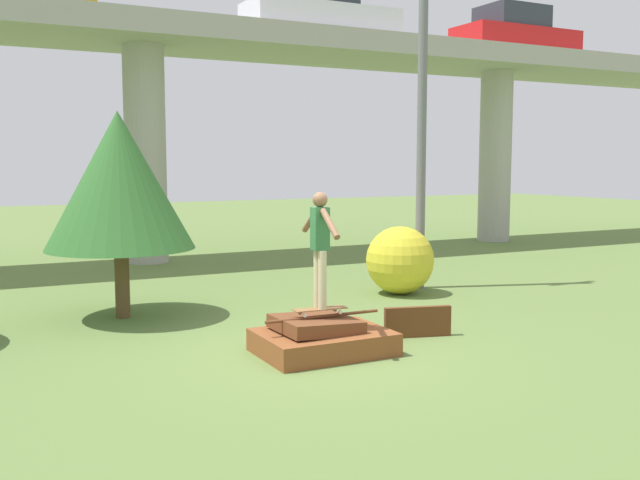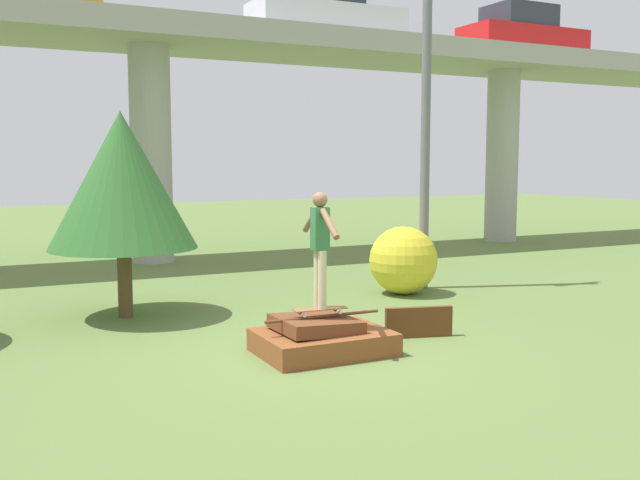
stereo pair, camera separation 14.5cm
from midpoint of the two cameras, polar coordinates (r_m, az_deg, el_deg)
The scene contains 11 objects.
ground_plane at distance 10.34m, azimuth -0.14°, elevation -9.04°, with size 80.00×80.00×0.00m, color olive.
scrap_pile at distance 10.28m, azimuth -0.27°, elevation -7.88°, with size 1.84×1.35×0.56m.
scrap_plank_loose at distance 11.31m, azimuth 7.46°, elevation -6.51°, with size 1.06×0.38×0.48m.
skateboard at distance 10.22m, azimuth -0.41°, elevation -5.56°, with size 0.80×0.27×0.09m.
skater at distance 10.06m, azimuth -0.41°, elevation -0.09°, with size 0.23×1.24×1.66m.
highway_overpass at distance 20.14m, azimuth -14.19°, elevation 14.16°, with size 44.00×3.74×6.44m.
car_on_overpass_right at distance 21.91m, azimuth -0.22°, elevation 17.57°, with size 4.58×1.73×1.45m.
car_on_overpass_far_right at distance 26.02m, azimuth 15.16°, elevation 15.58°, with size 4.38×1.78×1.51m.
utility_pole at distance 15.57m, azimuth 7.92°, elevation 11.81°, with size 1.30×0.20×8.26m.
tree_behind_left at distance 12.85m, azimuth -16.08°, elevation 4.58°, with size 2.57×2.57×3.61m.
bush_yellow_flowering at distance 14.85m, azimuth 6.14°, elevation -1.62°, with size 1.41×1.41×1.41m.
Camera 1 is at (-4.56, -8.87, 2.71)m, focal length 40.00 mm.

